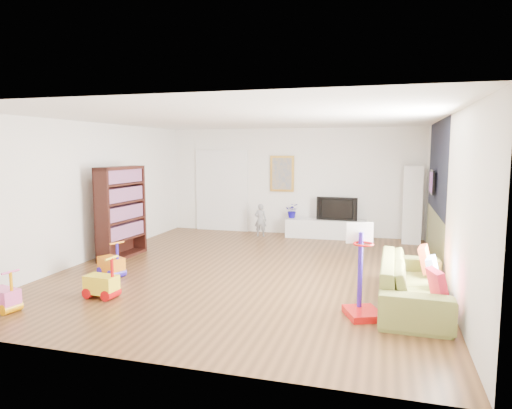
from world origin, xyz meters
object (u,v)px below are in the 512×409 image
(basketball_hoop, at_px, (364,271))
(sofa, at_px, (414,283))
(media_console, at_px, (326,229))
(bookshelf, at_px, (121,212))

(basketball_hoop, bearing_deg, sofa, 21.64)
(media_console, distance_m, basketball_hoop, 5.38)
(media_console, bearing_deg, sofa, -70.67)
(bookshelf, height_order, basketball_hoop, bookshelf)
(bookshelf, distance_m, basketball_hoop, 5.28)
(media_console, height_order, basketball_hoop, basketball_hoop)
(basketball_hoop, bearing_deg, media_console, 79.63)
(media_console, height_order, bookshelf, bookshelf)
(media_console, bearing_deg, bookshelf, -141.49)
(media_console, distance_m, sofa, 4.94)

